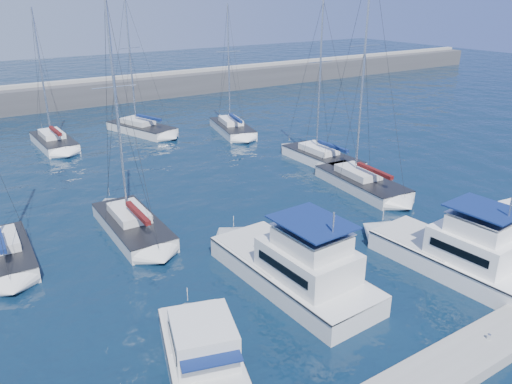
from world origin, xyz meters
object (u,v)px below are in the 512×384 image
sailboat_mid_e (322,158)px  motor_yacht_stbd_outer (510,233)px  sailboat_back_b (141,128)px  motor_yacht_stbd_inner (460,254)px  motor_yacht_port_outer (202,353)px  sailboat_mid_d (361,182)px  sailboat_back_a (54,142)px  sailboat_back_c (232,128)px  sailboat_mid_a (3,254)px  sailboat_mid_b (132,225)px  motor_yacht_port_inner (297,269)px

sailboat_mid_e → motor_yacht_stbd_outer: bearing=-93.1°
sailboat_mid_e → sailboat_back_b: 21.84m
motor_yacht_stbd_inner → motor_yacht_port_outer: bearing=172.7°
motor_yacht_port_outer → sailboat_mid_d: (20.43, 11.73, -0.39)m
sailboat_mid_d → sailboat_back_a: size_ratio=1.29×
sailboat_mid_e → sailboat_back_c: 13.96m
motor_yacht_stbd_outer → sailboat_mid_a: 30.60m
sailboat_mid_a → sailboat_mid_b: size_ratio=0.95×
motor_yacht_port_outer → sailboat_back_a: 37.58m
motor_yacht_stbd_inner → sailboat_back_c: bearing=77.5°
motor_yacht_stbd_outer → motor_yacht_stbd_inner: bearing=-170.3°
sailboat_back_b → motor_yacht_stbd_outer: bearing=-95.0°
sailboat_back_a → sailboat_back_c: (18.15, -5.17, -0.00)m
sailboat_mid_a → sailboat_back_a: (7.93, 23.05, -0.02)m
motor_yacht_port_inner → motor_yacht_stbd_outer: motor_yacht_port_inner is taller
motor_yacht_stbd_inner → sailboat_back_b: size_ratio=0.64×
sailboat_back_a → sailboat_mid_e: bearing=-46.1°
sailboat_mid_a → sailboat_back_b: 29.13m
sailboat_mid_b → motor_yacht_stbd_outer: bearing=-36.9°
sailboat_mid_e → sailboat_back_c: (-1.47, 13.88, -0.00)m
sailboat_mid_d → sailboat_mid_e: bearing=81.9°
motor_yacht_stbd_outer → sailboat_back_b: 39.46m
motor_yacht_stbd_outer → sailboat_back_c: 32.90m
sailboat_mid_a → sailboat_back_c: 31.62m
motor_yacht_stbd_outer → motor_yacht_port_inner: bearing=173.1°
sailboat_mid_e → sailboat_back_b: (-10.12, 19.35, -0.00)m
sailboat_mid_d → motor_yacht_port_inner: bearing=-141.9°
sailboat_back_b → sailboat_back_c: 10.24m
motor_yacht_port_outer → motor_yacht_port_inner: (7.22, 2.97, 0.19)m
motor_yacht_stbd_outer → sailboat_back_c: (-0.59, 32.89, -0.43)m
motor_yacht_port_inner → sailboat_back_b: (4.58, 34.84, -0.62)m
motor_yacht_stbd_outer → sailboat_back_c: sailboat_back_c is taller
motor_yacht_port_inner → motor_yacht_stbd_inner: size_ratio=1.12×
sailboat_back_a → sailboat_back_c: sailboat_back_c is taller
sailboat_back_a → sailboat_mid_d: bearing=-56.8°
motor_yacht_stbd_outer → sailboat_mid_e: size_ratio=0.46×
motor_yacht_port_outer → sailboat_mid_b: 14.26m
motor_yacht_port_inner → sailboat_mid_d: size_ratio=0.59×
sailboat_back_c → sailboat_mid_d: bearing=-77.5°
motor_yacht_stbd_inner → sailboat_back_b: sailboat_back_b is taller
motor_yacht_stbd_inner → sailboat_back_b: (-4.02, 38.57, -0.62)m
sailboat_mid_b → sailboat_mid_e: 20.28m
sailboat_mid_a → sailboat_mid_d: (26.05, -2.72, 0.02)m
sailboat_mid_e → sailboat_back_a: 27.35m
sailboat_mid_b → sailboat_mid_a: bearing=178.2°
sailboat_back_b → motor_yacht_port_outer: bearing=-125.9°
sailboat_back_c → sailboat_back_b: bearing=160.3°
sailboat_back_b → sailboat_mid_e: bearing=-81.0°
motor_yacht_stbd_outer → sailboat_mid_b: bearing=149.6°
sailboat_mid_a → motor_yacht_port_outer: bearing=-66.7°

